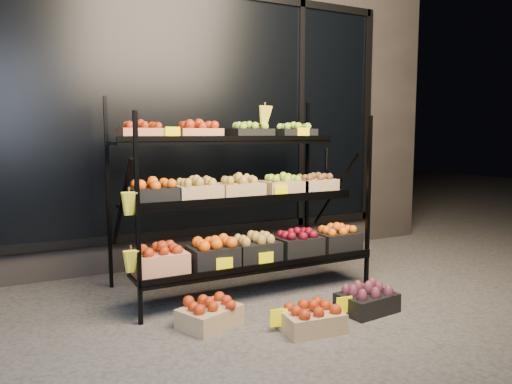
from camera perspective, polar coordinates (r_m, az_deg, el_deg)
ground at (r=3.96m, az=2.55°, el=-13.15°), size 24.00×24.00×0.00m
building at (r=6.11m, az=-9.98°, el=10.39°), size 6.00×2.08×3.50m
display_rack at (r=4.28m, az=-1.63°, el=-0.78°), size 2.18×1.02×1.71m
tag_floor_a at (r=3.51m, az=2.67°, el=-14.77°), size 0.13×0.01×0.12m
tag_floor_b at (r=3.80m, az=10.04°, el=-13.14°), size 0.13×0.01×0.12m
floor_crate_left at (r=3.61m, az=-5.33°, el=-13.60°), size 0.48×0.42×0.20m
floor_crate_midright at (r=3.53m, az=6.38°, el=-14.08°), size 0.43×0.34×0.20m
floor_crate_right at (r=3.95m, az=12.55°, el=-11.87°), size 0.45×0.35×0.21m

